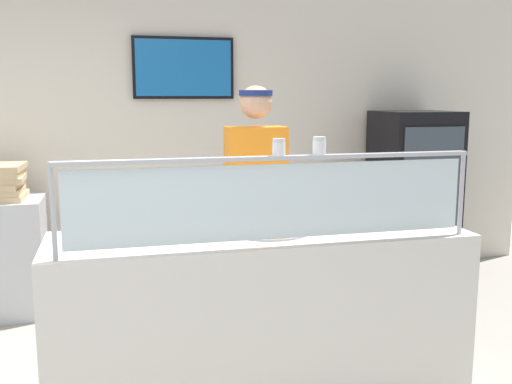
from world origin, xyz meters
The scene contains 10 objects.
ground_plane centered at (1.15, 1.00, 0.00)m, with size 12.00×12.00×0.00m, color gray.
shop_rear_unit centered at (1.14, 2.55, 1.36)m, with size 6.69×0.13×2.70m.
serving_counter centered at (1.15, 0.34, 0.47)m, with size 2.29×0.67×0.95m, color silver.
sneeze_guard centered at (1.15, 0.06, 1.24)m, with size 2.11×0.06×0.46m.
pizza_tray centered at (1.20, 0.38, 0.97)m, with size 0.48×0.48×0.04m.
pizza_server centered at (1.21, 0.36, 0.99)m, with size 0.07×0.28×0.01m, color #ADAFB7.
parmesan_shaker centered at (1.16, 0.06, 1.44)m, with size 0.07×0.07×0.08m.
pepper_flake_shaker centered at (1.37, 0.06, 1.44)m, with size 0.07×0.07×0.09m.
worker_figure centered at (1.28, 0.95, 1.01)m, with size 0.41×0.50×1.76m.
drink_fridge centered at (3.07, 2.11, 0.78)m, with size 0.67×0.66×1.56m.
Camera 1 is at (0.36, -2.64, 1.70)m, focal length 40.47 mm.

